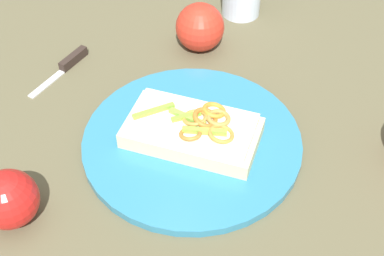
{
  "coord_description": "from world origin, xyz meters",
  "views": [
    {
      "loc": [
        0.32,
        -0.37,
        0.53
      ],
      "look_at": [
        0.0,
        0.0,
        0.03
      ],
      "focal_mm": 50.84,
      "sensor_mm": 36.0,
      "label": 1
    }
  ],
  "objects_px": {
    "apple_2": "(9,199)",
    "knife": "(67,64)",
    "apple_0": "(200,27)",
    "plate": "(192,142)",
    "sandwich": "(193,130)"
  },
  "relations": [
    {
      "from": "sandwich",
      "to": "knife",
      "type": "bearing_deg",
      "value": -21.28
    },
    {
      "from": "apple_2",
      "to": "knife",
      "type": "xyz_separation_m",
      "value": [
        -0.17,
        0.22,
        -0.03
      ]
    },
    {
      "from": "sandwich",
      "to": "apple_0",
      "type": "height_order",
      "value": "apple_0"
    },
    {
      "from": "plate",
      "to": "knife",
      "type": "distance_m",
      "value": 0.25
    },
    {
      "from": "plate",
      "to": "apple_2",
      "type": "bearing_deg",
      "value": -109.7
    },
    {
      "from": "plate",
      "to": "apple_2",
      "type": "height_order",
      "value": "apple_2"
    },
    {
      "from": "apple_0",
      "to": "knife",
      "type": "xyz_separation_m",
      "value": [
        -0.12,
        -0.17,
        -0.03
      ]
    },
    {
      "from": "apple_0",
      "to": "knife",
      "type": "distance_m",
      "value": 0.21
    },
    {
      "from": "apple_2",
      "to": "knife",
      "type": "bearing_deg",
      "value": 127.62
    },
    {
      "from": "plate",
      "to": "apple_2",
      "type": "relative_size",
      "value": 4.14
    },
    {
      "from": "knife",
      "to": "apple_2",
      "type": "bearing_deg",
      "value": 28.61
    },
    {
      "from": "apple_0",
      "to": "knife",
      "type": "relative_size",
      "value": 0.62
    },
    {
      "from": "apple_0",
      "to": "plate",
      "type": "bearing_deg",
      "value": -52.16
    },
    {
      "from": "plate",
      "to": "apple_0",
      "type": "relative_size",
      "value": 3.8
    },
    {
      "from": "apple_2",
      "to": "knife",
      "type": "height_order",
      "value": "apple_2"
    }
  ]
}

